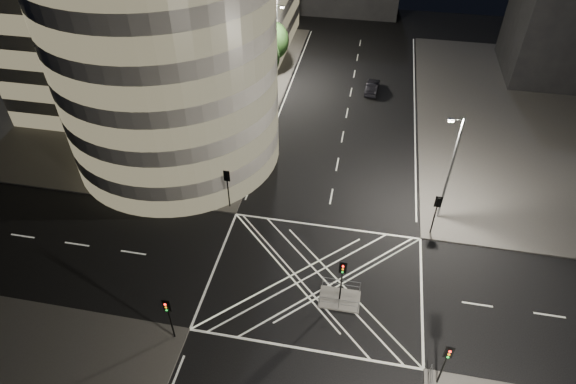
% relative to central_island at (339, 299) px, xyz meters
% --- Properties ---
extents(ground, '(120.00, 120.00, 0.00)m').
position_rel_central_island_xyz_m(ground, '(-2.00, 1.50, -0.07)').
color(ground, black).
rests_on(ground, ground).
extents(sidewalk_far_left, '(42.00, 42.00, 0.15)m').
position_rel_central_island_xyz_m(sidewalk_far_left, '(-31.00, 28.50, 0.00)').
color(sidewalk_far_left, '#524F4D').
rests_on(sidewalk_far_left, ground).
extents(central_island, '(3.00, 2.00, 0.15)m').
position_rel_central_island_xyz_m(central_island, '(0.00, 0.00, 0.00)').
color(central_island, slate).
rests_on(central_island, ground).
extents(office_tower_curved, '(30.00, 29.00, 27.20)m').
position_rel_central_island_xyz_m(office_tower_curved, '(-22.74, 20.24, 12.58)').
color(office_tower_curved, '#9A9792').
rests_on(office_tower_curved, sidewalk_far_left).
extents(tree_a, '(4.59, 4.59, 6.71)m').
position_rel_central_island_xyz_m(tree_a, '(-12.50, 10.50, 4.14)').
color(tree_a, black).
rests_on(tree_a, sidewalk_far_left).
extents(tree_b, '(5.12, 5.12, 8.29)m').
position_rel_central_island_xyz_m(tree_b, '(-12.50, 16.50, 5.42)').
color(tree_b, black).
rests_on(tree_b, sidewalk_far_left).
extents(tree_c, '(4.82, 4.82, 7.99)m').
position_rel_central_island_xyz_m(tree_c, '(-12.50, 22.50, 5.29)').
color(tree_c, black).
rests_on(tree_c, sidewalk_far_left).
extents(tree_d, '(4.31, 4.31, 7.34)m').
position_rel_central_island_xyz_m(tree_d, '(-12.50, 28.50, 4.92)').
color(tree_d, black).
rests_on(tree_d, sidewalk_far_left).
extents(tree_e, '(4.18, 4.18, 6.77)m').
position_rel_central_island_xyz_m(tree_e, '(-12.50, 34.50, 4.44)').
color(tree_e, black).
rests_on(tree_e, sidewalk_far_left).
extents(traffic_signal_fl, '(0.55, 0.22, 4.00)m').
position_rel_central_island_xyz_m(traffic_signal_fl, '(-10.80, 8.30, 2.84)').
color(traffic_signal_fl, black).
rests_on(traffic_signal_fl, sidewalk_far_left).
extents(traffic_signal_nl, '(0.55, 0.22, 4.00)m').
position_rel_central_island_xyz_m(traffic_signal_nl, '(-10.80, -5.30, 2.84)').
color(traffic_signal_nl, black).
rests_on(traffic_signal_nl, sidewalk_near_left).
extents(traffic_signal_fr, '(0.55, 0.22, 4.00)m').
position_rel_central_island_xyz_m(traffic_signal_fr, '(6.80, 8.30, 2.84)').
color(traffic_signal_fr, black).
rests_on(traffic_signal_fr, sidewalk_far_right).
extents(traffic_signal_nr, '(0.55, 0.22, 4.00)m').
position_rel_central_island_xyz_m(traffic_signal_nr, '(6.80, -5.30, 2.84)').
color(traffic_signal_nr, black).
rests_on(traffic_signal_nr, sidewalk_near_right).
extents(traffic_signal_island, '(0.55, 0.22, 4.00)m').
position_rel_central_island_xyz_m(traffic_signal_island, '(0.00, 0.00, 2.84)').
color(traffic_signal_island, black).
rests_on(traffic_signal_island, central_island).
extents(street_lamp_left_near, '(1.25, 0.25, 10.00)m').
position_rel_central_island_xyz_m(street_lamp_left_near, '(-11.44, 13.50, 5.47)').
color(street_lamp_left_near, slate).
rests_on(street_lamp_left_near, sidewalk_far_left).
extents(street_lamp_left_far, '(1.25, 0.25, 10.00)m').
position_rel_central_island_xyz_m(street_lamp_left_far, '(-11.44, 31.50, 5.47)').
color(street_lamp_left_far, slate).
rests_on(street_lamp_left_far, sidewalk_far_left).
extents(street_lamp_right_far, '(1.25, 0.25, 10.00)m').
position_rel_central_island_xyz_m(street_lamp_right_far, '(7.44, 10.50, 5.47)').
color(street_lamp_right_far, slate).
rests_on(street_lamp_right_far, sidewalk_far_right).
extents(railing_island_south, '(2.80, 0.06, 1.10)m').
position_rel_central_island_xyz_m(railing_island_south, '(0.00, -0.90, 0.62)').
color(railing_island_south, slate).
rests_on(railing_island_south, central_island).
extents(railing_island_north, '(2.80, 0.06, 1.10)m').
position_rel_central_island_xyz_m(railing_island_north, '(0.00, 0.90, 0.62)').
color(railing_island_north, slate).
rests_on(railing_island_north, central_island).
extents(sedan, '(1.74, 4.21, 1.36)m').
position_rel_central_island_xyz_m(sedan, '(0.52, 32.03, 0.60)').
color(sedan, black).
rests_on(sedan, ground).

